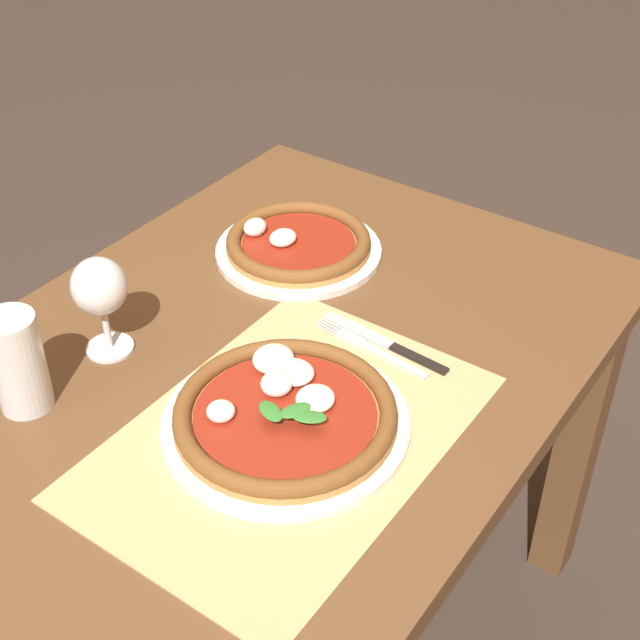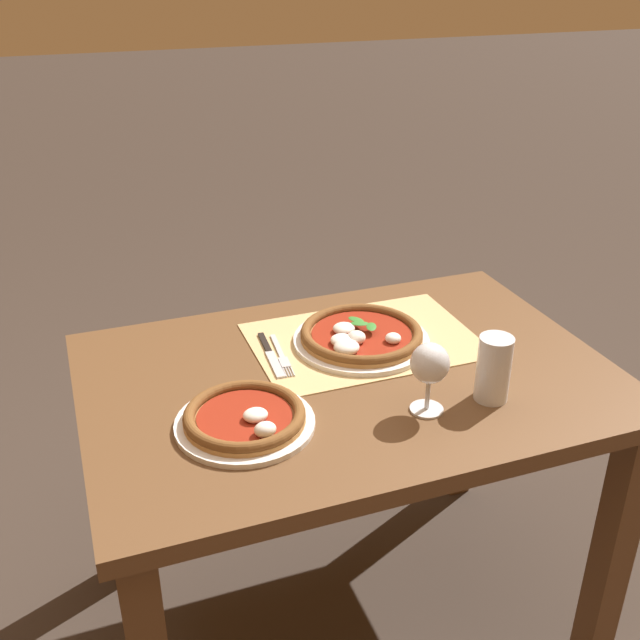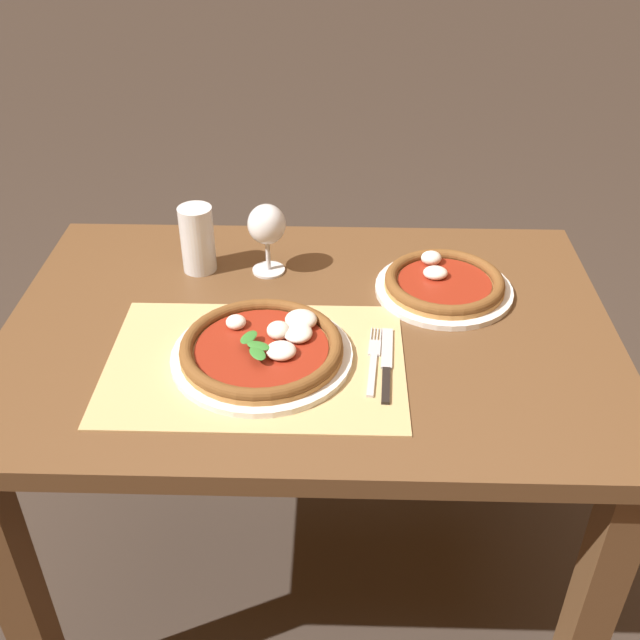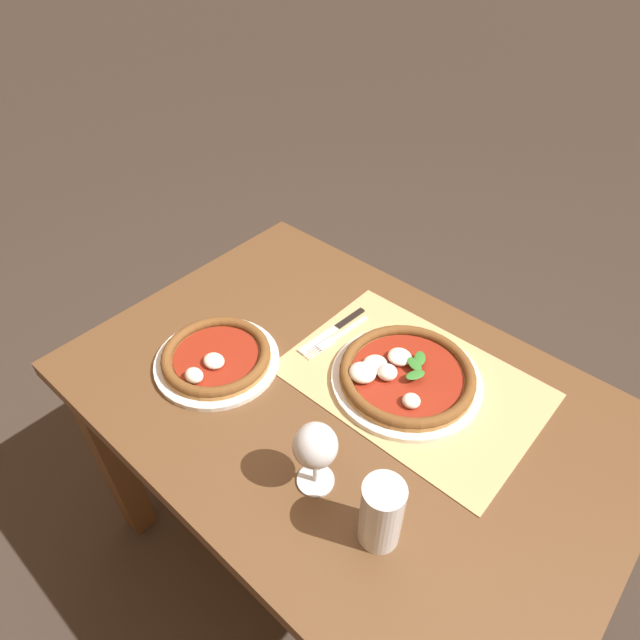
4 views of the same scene
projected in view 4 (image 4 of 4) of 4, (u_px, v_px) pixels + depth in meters
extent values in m
plane|color=#382D26|center=(337.00, 550.00, 1.64)|extent=(24.00, 24.00, 0.00)
cube|color=brown|center=(344.00, 400.00, 1.16)|extent=(1.18, 0.81, 0.04)
cube|color=brown|center=(590.00, 523.00, 1.34)|extent=(0.07, 0.07, 0.70)
cube|color=brown|center=(287.00, 331.00, 1.86)|extent=(0.07, 0.07, 0.70)
cube|color=brown|center=(114.00, 459.00, 1.48)|extent=(0.07, 0.07, 0.70)
cube|color=tan|center=(413.00, 381.00, 1.17)|extent=(0.53, 0.37, 0.00)
cylinder|color=silver|center=(406.00, 379.00, 1.16)|extent=(0.33, 0.33, 0.01)
cylinder|color=#B77F42|center=(407.00, 376.00, 1.16)|extent=(0.29, 0.29, 0.01)
torus|color=brown|center=(407.00, 373.00, 1.15)|extent=(0.29, 0.29, 0.02)
cylinder|color=maroon|center=(407.00, 374.00, 1.15)|extent=(0.24, 0.24, 0.00)
ellipsoid|color=white|center=(387.00, 372.00, 1.14)|extent=(0.04, 0.04, 0.03)
ellipsoid|color=white|center=(411.00, 401.00, 1.08)|extent=(0.04, 0.04, 0.02)
ellipsoid|color=white|center=(362.00, 373.00, 1.14)|extent=(0.06, 0.06, 0.03)
ellipsoid|color=white|center=(400.00, 357.00, 1.18)|extent=(0.05, 0.05, 0.02)
ellipsoid|color=white|center=(375.00, 365.00, 1.16)|extent=(0.05, 0.06, 0.02)
ellipsoid|color=#337A2D|center=(415.00, 375.00, 1.13)|extent=(0.04, 0.05, 0.00)
ellipsoid|color=#337A2D|center=(414.00, 364.00, 1.15)|extent=(0.05, 0.04, 0.00)
ellipsoid|color=#337A2D|center=(420.00, 358.00, 1.16)|extent=(0.04, 0.05, 0.00)
cylinder|color=silver|center=(217.00, 361.00, 1.21)|extent=(0.28, 0.28, 0.01)
cylinder|color=#B77F42|center=(217.00, 358.00, 1.20)|extent=(0.24, 0.24, 0.01)
torus|color=brown|center=(216.00, 355.00, 1.19)|extent=(0.24, 0.24, 0.02)
cylinder|color=maroon|center=(216.00, 356.00, 1.20)|extent=(0.19, 0.19, 0.00)
ellipsoid|color=white|center=(214.00, 361.00, 1.17)|extent=(0.05, 0.04, 0.02)
ellipsoid|color=white|center=(194.00, 375.00, 1.14)|extent=(0.04, 0.04, 0.03)
cylinder|color=silver|center=(316.00, 480.00, 0.99)|extent=(0.07, 0.07, 0.00)
cylinder|color=silver|center=(316.00, 470.00, 0.97)|extent=(0.01, 0.01, 0.06)
ellipsoid|color=silver|center=(315.00, 446.00, 0.91)|extent=(0.08, 0.08, 0.08)
ellipsoid|color=#C17019|center=(315.00, 449.00, 0.92)|extent=(0.07, 0.07, 0.05)
cylinder|color=silver|center=(381.00, 513.00, 0.87)|extent=(0.07, 0.07, 0.15)
cylinder|color=black|center=(381.00, 518.00, 0.88)|extent=(0.07, 0.07, 0.12)
cylinder|color=silver|center=(384.00, 497.00, 0.83)|extent=(0.07, 0.07, 0.02)
cube|color=#B7B7BC|center=(350.00, 328.00, 1.29)|extent=(0.02, 0.12, 0.00)
cube|color=#B7B7BC|center=(326.00, 344.00, 1.25)|extent=(0.03, 0.05, 0.00)
cylinder|color=#B7B7BC|center=(310.00, 351.00, 1.23)|extent=(0.01, 0.04, 0.00)
cylinder|color=#B7B7BC|center=(312.00, 353.00, 1.23)|extent=(0.01, 0.04, 0.00)
cylinder|color=#B7B7BC|center=(313.00, 354.00, 1.23)|extent=(0.01, 0.04, 0.00)
cylinder|color=#B7B7BC|center=(315.00, 355.00, 1.22)|extent=(0.01, 0.04, 0.00)
cube|color=black|center=(350.00, 319.00, 1.32)|extent=(0.02, 0.10, 0.01)
cube|color=#B7B7BC|center=(319.00, 340.00, 1.26)|extent=(0.03, 0.12, 0.00)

